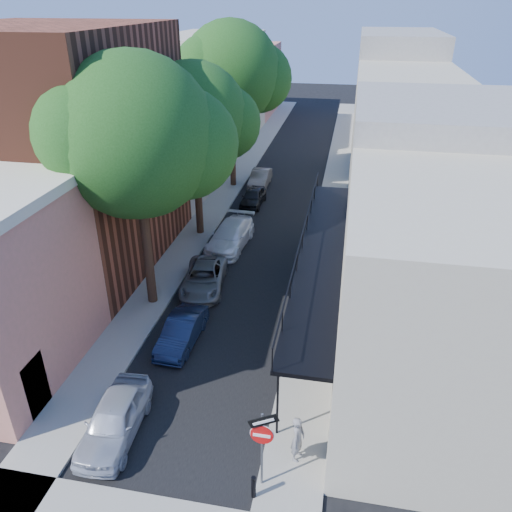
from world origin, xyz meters
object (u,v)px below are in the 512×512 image
at_px(bollard, 254,487).
at_px(sign_post, 262,438).
at_px(oak_mid, 202,118).
at_px(parked_car_c, 204,278).
at_px(parked_car_e, 253,197).
at_px(oak_far, 238,74).
at_px(pedestrian, 298,439).
at_px(parked_car_b, 182,331).
at_px(parked_car_f, 260,178).
at_px(parked_car_d, 230,236).
at_px(oak_near, 147,139).
at_px(parked_car_a, 115,419).

bearing_deg(bollard, sign_post, 71.44).
bearing_deg(oak_mid, parked_car_c, -75.47).
distance_m(oak_mid, parked_car_c, 9.31).
distance_m(sign_post, parked_car_e, 22.91).
relative_size(oak_far, parked_car_e, 3.40).
distance_m(oak_mid, pedestrian, 18.79).
height_order(parked_car_b, parked_car_e, parked_car_e).
bearing_deg(pedestrian, parked_car_c, 42.96).
bearing_deg(parked_car_c, parked_car_f, 82.88).
xyz_separation_m(oak_mid, oak_far, (0.06, 9.04, 1.20)).
xyz_separation_m(sign_post, oak_mid, (-6.58, 17.26, 5.02)).
xyz_separation_m(sign_post, parked_car_c, (-4.90, 10.77, -1.44)).
bearing_deg(parked_car_d, oak_near, -101.80).
distance_m(bollard, oak_near, 13.78).
bearing_deg(parked_car_e, pedestrian, -73.10).
xyz_separation_m(oak_near, parked_car_f, (1.62, 17.05, -7.25)).
distance_m(parked_car_e, parked_car_f, 3.97).
xyz_separation_m(oak_mid, parked_car_a, (1.42, -16.18, -6.38)).
xyz_separation_m(parked_car_c, parked_car_f, (-0.00, 15.57, 0.04)).
bearing_deg(parked_car_f, parked_car_c, -90.49).
bearing_deg(oak_far, pedestrian, -73.52).
relative_size(sign_post, parked_car_b, 0.83).
xyz_separation_m(oak_near, pedestrian, (7.45, -8.13, -6.94)).
distance_m(oak_near, parked_car_a, 11.01).
bearing_deg(parked_car_a, oak_mid, 91.79).
relative_size(sign_post, parked_car_e, 0.86).
relative_size(bollard, oak_mid, 0.08).
distance_m(sign_post, bollard, 1.60).
distance_m(parked_car_d, parked_car_e, 6.73).
height_order(parked_car_d, pedestrian, pedestrian).
bearing_deg(bollard, parked_car_e, 101.18).
bearing_deg(parked_car_f, parked_car_b, -89.53).
relative_size(parked_car_c, parked_car_d, 0.88).
relative_size(parked_car_d, parked_car_e, 1.39).
height_order(sign_post, pedestrian, sign_post).
bearing_deg(parked_car_d, oak_mid, 143.47).
height_order(oak_near, oak_mid, oak_near).
xyz_separation_m(sign_post, pedestrian, (0.92, 1.16, -1.10)).
bearing_deg(bollard, parked_car_f, 100.03).
bearing_deg(parked_car_d, parked_car_b, -84.92).
height_order(bollard, oak_near, oak_near).
bearing_deg(parked_car_b, oak_far, 97.72).
relative_size(oak_near, oak_mid, 1.12).
bearing_deg(sign_post, parked_car_c, 114.44).
bearing_deg(parked_car_c, pedestrian, -65.96).
bearing_deg(parked_car_d, pedestrian, -64.57).
distance_m(oak_far, parked_car_f, 7.79).
distance_m(parked_car_e, pedestrian, 21.95).
bearing_deg(oak_near, parked_car_e, 81.95).
xyz_separation_m(bollard, oak_near, (-6.37, 9.76, 7.36)).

